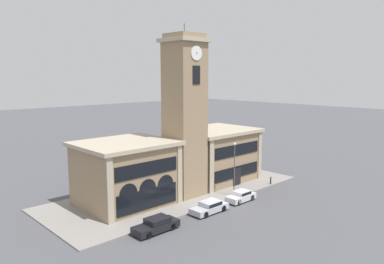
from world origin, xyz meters
TOP-DOWN VIEW (x-y plane):
  - ground_plane at (0.00, 0.00)m, footprint 300.00×300.00m
  - sidewalk_kerb at (0.00, 6.98)m, footprint 34.78×13.97m
  - clock_tower at (0.00, 5.42)m, footprint 4.85×4.85m
  - town_hall_left_wing at (-7.45, 7.62)m, footprint 10.85×9.32m
  - town_hall_right_wing at (7.88, 7.63)m, footprint 11.71×9.32m
  - parked_car_near at (-9.77, -1.15)m, footprint 4.82×1.83m
  - parked_car_mid at (-2.22, -1.15)m, footprint 4.63×1.88m
  - parked_car_far at (3.33, -1.15)m, footprint 4.03×1.71m
  - street_lamp at (4.09, 0.61)m, footprint 0.36×0.36m
  - bollard at (11.74, 0.36)m, footprint 0.18×0.18m

SIDE VIEW (x-z plane):
  - ground_plane at x=0.00m, z-range 0.00..0.00m
  - sidewalk_kerb at x=0.00m, z-range 0.00..0.15m
  - bollard at x=11.74m, z-range 0.14..1.20m
  - parked_car_far at x=3.33m, z-range 0.04..1.36m
  - parked_car_mid at x=-2.22m, z-range 0.04..1.37m
  - parked_car_near at x=-9.77m, z-range 0.04..1.47m
  - town_hall_right_wing at x=7.88m, z-range 0.03..7.62m
  - town_hall_left_wing at x=-7.45m, z-range 0.03..7.65m
  - street_lamp at x=4.09m, z-range 1.11..7.95m
  - clock_tower at x=0.00m, z-range -0.55..20.95m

